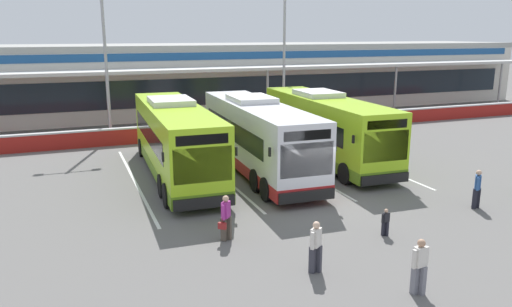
{
  "coord_description": "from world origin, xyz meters",
  "views": [
    {
      "loc": [
        -9.16,
        -17.59,
        7.0
      ],
      "look_at": [
        -1.14,
        3.0,
        1.6
      ],
      "focal_mm": 34.77,
      "sensor_mm": 36.0,
      "label": 1
    }
  ],
  "objects_px": {
    "lamp_post_west": "(105,44)",
    "pedestrian_approaching_bus": "(316,245)",
    "pedestrian_near_bin": "(420,265)",
    "coach_bus_left_centre": "(257,137)",
    "lamp_post_centre": "(284,42)",
    "coach_bus_centre": "(325,128)",
    "pedestrian_in_dark_coat": "(477,188)",
    "pedestrian_with_handbag": "(226,217)",
    "pedestrian_child": "(386,221)",
    "coach_bus_leftmost": "(175,141)"
  },
  "relations": [
    {
      "from": "coach_bus_leftmost",
      "to": "pedestrian_with_handbag",
      "type": "xyz_separation_m",
      "value": [
        -0.17,
        -8.61,
        -0.93
      ]
    },
    {
      "from": "coach_bus_left_centre",
      "to": "pedestrian_in_dark_coat",
      "type": "distance_m",
      "value": 10.61
    },
    {
      "from": "pedestrian_in_dark_coat",
      "to": "lamp_post_centre",
      "type": "height_order",
      "value": "lamp_post_centre"
    },
    {
      "from": "pedestrian_in_dark_coat",
      "to": "lamp_post_centre",
      "type": "xyz_separation_m",
      "value": [
        0.47,
        20.14,
        5.42
      ]
    },
    {
      "from": "coach_bus_leftmost",
      "to": "pedestrian_approaching_bus",
      "type": "height_order",
      "value": "coach_bus_leftmost"
    },
    {
      "from": "pedestrian_near_bin",
      "to": "lamp_post_west",
      "type": "distance_m",
      "value": 25.74
    },
    {
      "from": "pedestrian_approaching_bus",
      "to": "pedestrian_near_bin",
      "type": "bearing_deg",
      "value": -46.88
    },
    {
      "from": "coach_bus_left_centre",
      "to": "pedestrian_approaching_bus",
      "type": "bearing_deg",
      "value": -102.71
    },
    {
      "from": "pedestrian_with_handbag",
      "to": "pedestrian_approaching_bus",
      "type": "distance_m",
      "value": 3.67
    },
    {
      "from": "pedestrian_in_dark_coat",
      "to": "pedestrian_near_bin",
      "type": "xyz_separation_m",
      "value": [
        -6.74,
        -4.75,
        0.0
      ]
    },
    {
      "from": "pedestrian_child",
      "to": "pedestrian_approaching_bus",
      "type": "height_order",
      "value": "pedestrian_approaching_bus"
    },
    {
      "from": "pedestrian_approaching_bus",
      "to": "lamp_post_west",
      "type": "bearing_deg",
      "value": 99.67
    },
    {
      "from": "pedestrian_with_handbag",
      "to": "pedestrian_in_dark_coat",
      "type": "distance_m",
      "value": 10.54
    },
    {
      "from": "pedestrian_with_handbag",
      "to": "coach_bus_centre",
      "type": "bearing_deg",
      "value": 45.34
    },
    {
      "from": "pedestrian_with_handbag",
      "to": "coach_bus_left_centre",
      "type": "bearing_deg",
      "value": 61.59
    },
    {
      "from": "coach_bus_leftmost",
      "to": "pedestrian_near_bin",
      "type": "distance_m",
      "value": 14.48
    },
    {
      "from": "coach_bus_centre",
      "to": "pedestrian_in_dark_coat",
      "type": "distance_m",
      "value": 9.63
    },
    {
      "from": "pedestrian_in_dark_coat",
      "to": "pedestrian_approaching_bus",
      "type": "xyz_separation_m",
      "value": [
        -8.76,
        -2.59,
        0.0
      ]
    },
    {
      "from": "coach_bus_centre",
      "to": "pedestrian_with_handbag",
      "type": "distance_m",
      "value": 12.38
    },
    {
      "from": "coach_bus_centre",
      "to": "pedestrian_child",
      "type": "height_order",
      "value": "coach_bus_centre"
    },
    {
      "from": "pedestrian_near_bin",
      "to": "pedestrian_approaching_bus",
      "type": "xyz_separation_m",
      "value": [
        -2.02,
        2.16,
        0.0
      ]
    },
    {
      "from": "coach_bus_left_centre",
      "to": "pedestrian_near_bin",
      "type": "bearing_deg",
      "value": -92.08
    },
    {
      "from": "coach_bus_centre",
      "to": "lamp_post_centre",
      "type": "relative_size",
      "value": 1.11
    },
    {
      "from": "coach_bus_left_centre",
      "to": "pedestrian_near_bin",
      "type": "relative_size",
      "value": 7.55
    },
    {
      "from": "pedestrian_child",
      "to": "coach_bus_centre",
      "type": "bearing_deg",
      "value": 72.41
    },
    {
      "from": "pedestrian_in_dark_coat",
      "to": "lamp_post_west",
      "type": "relative_size",
      "value": 0.15
    },
    {
      "from": "coach_bus_left_centre",
      "to": "lamp_post_centre",
      "type": "relative_size",
      "value": 1.11
    },
    {
      "from": "coach_bus_leftmost",
      "to": "pedestrian_near_bin",
      "type": "height_order",
      "value": "coach_bus_leftmost"
    },
    {
      "from": "coach_bus_leftmost",
      "to": "pedestrian_with_handbag",
      "type": "bearing_deg",
      "value": -91.14
    },
    {
      "from": "pedestrian_with_handbag",
      "to": "coach_bus_leftmost",
      "type": "bearing_deg",
      "value": 88.86
    },
    {
      "from": "coach_bus_centre",
      "to": "pedestrian_approaching_bus",
      "type": "height_order",
      "value": "coach_bus_centre"
    },
    {
      "from": "pedestrian_approaching_bus",
      "to": "pedestrian_child",
      "type": "bearing_deg",
      "value": 23.32
    },
    {
      "from": "coach_bus_left_centre",
      "to": "lamp_post_centre",
      "type": "height_order",
      "value": "lamp_post_centre"
    },
    {
      "from": "coach_bus_centre",
      "to": "lamp_post_west",
      "type": "xyz_separation_m",
      "value": [
        -10.71,
        10.32,
        4.5
      ]
    },
    {
      "from": "coach_bus_leftmost",
      "to": "pedestrian_near_bin",
      "type": "bearing_deg",
      "value": -75.51
    },
    {
      "from": "pedestrian_child",
      "to": "lamp_post_west",
      "type": "relative_size",
      "value": 0.09
    },
    {
      "from": "coach_bus_leftmost",
      "to": "coach_bus_centre",
      "type": "xyz_separation_m",
      "value": [
        8.5,
        0.17,
        0.0
      ]
    },
    {
      "from": "lamp_post_west",
      "to": "lamp_post_centre",
      "type": "bearing_deg",
      "value": 1.78
    },
    {
      "from": "pedestrian_with_handbag",
      "to": "lamp_post_centre",
      "type": "distance_m",
      "value": 23.04
    },
    {
      "from": "coach_bus_left_centre",
      "to": "pedestrian_near_bin",
      "type": "xyz_separation_m",
      "value": [
        -0.48,
        -13.28,
        -0.91
      ]
    },
    {
      "from": "coach_bus_left_centre",
      "to": "lamp_post_west",
      "type": "height_order",
      "value": "lamp_post_west"
    },
    {
      "from": "coach_bus_leftmost",
      "to": "pedestrian_child",
      "type": "distance_m",
      "value": 11.58
    },
    {
      "from": "coach_bus_centre",
      "to": "pedestrian_in_dark_coat",
      "type": "bearing_deg",
      "value": -78.88
    },
    {
      "from": "coach_bus_leftmost",
      "to": "lamp_post_centre",
      "type": "bearing_deg",
      "value": 45.17
    },
    {
      "from": "lamp_post_west",
      "to": "pedestrian_approaching_bus",
      "type": "bearing_deg",
      "value": -80.33
    },
    {
      "from": "pedestrian_child",
      "to": "pedestrian_with_handbag",
      "type": "bearing_deg",
      "value": 162.71
    },
    {
      "from": "coach_bus_leftmost",
      "to": "coach_bus_left_centre",
      "type": "xyz_separation_m",
      "value": [
        4.1,
        -0.72,
        0.0
      ]
    },
    {
      "from": "lamp_post_west",
      "to": "pedestrian_near_bin",
      "type": "bearing_deg",
      "value": -76.62
    },
    {
      "from": "coach_bus_centre",
      "to": "pedestrian_near_bin",
      "type": "bearing_deg",
      "value": -109.04
    },
    {
      "from": "pedestrian_child",
      "to": "lamp_post_west",
      "type": "distance_m",
      "value": 22.79
    }
  ]
}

